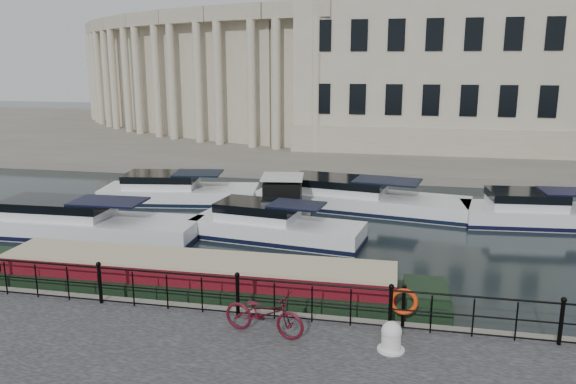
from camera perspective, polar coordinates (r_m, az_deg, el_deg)
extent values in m
plane|color=black|center=(17.62, -2.95, -10.93)|extent=(160.00, 160.00, 0.00)
cube|color=#6B665B|center=(55.17, 7.22, 5.75)|extent=(120.00, 42.00, 0.55)
cylinder|color=black|center=(16.72, -18.56, -8.90)|extent=(0.10, 0.10, 1.10)
sphere|color=black|center=(16.52, -18.71, -6.96)|extent=(0.14, 0.14, 0.14)
cylinder|color=black|center=(15.20, -5.14, -10.48)|extent=(0.10, 0.10, 1.10)
sphere|color=black|center=(14.97, -5.18, -8.38)|extent=(0.14, 0.14, 0.14)
cylinder|color=black|center=(14.64, 10.37, -11.61)|extent=(0.10, 0.10, 1.10)
sphere|color=black|center=(14.40, 10.47, -9.43)|extent=(0.14, 0.14, 0.14)
cylinder|color=black|center=(15.16, 26.00, -11.90)|extent=(0.10, 0.10, 1.10)
sphere|color=black|center=(14.93, 26.23, -9.80)|extent=(0.14, 0.14, 0.14)
cylinder|color=black|center=(15.01, -5.18, -8.73)|extent=(24.00, 0.05, 0.05)
cylinder|color=black|center=(15.20, -5.14, -10.48)|extent=(24.00, 0.04, 0.04)
cylinder|color=black|center=(15.39, -5.10, -12.09)|extent=(24.00, 0.04, 0.04)
cube|color=#ADA38C|center=(48.62, 14.15, 13.10)|extent=(20.00, 14.00, 14.00)
cube|color=#9E937F|center=(48.94, 13.76, 6.07)|extent=(20.30, 14.30, 2.00)
cube|color=#ADA38C|center=(45.23, 2.13, 11.61)|extent=(5.73, 4.06, 11.00)
cube|color=#9E937F|center=(43.54, 1.15, 18.02)|extent=(5.62, 2.73, 1.20)
cylinder|color=#ADA38C|center=(42.26, 2.89, 10.69)|extent=(0.70, 0.70, 9.80)
cylinder|color=#ADA38C|center=(43.55, -1.21, 10.77)|extent=(0.70, 0.70, 9.80)
cube|color=#ADA38C|center=(47.67, -3.60, 11.66)|extent=(5.90, 4.56, 11.00)
cube|color=#9E937F|center=(46.18, -5.16, 17.68)|extent=(5.62, 3.30, 1.20)
cylinder|color=#ADA38C|center=(44.64, -3.72, 10.80)|extent=(0.70, 0.70, 9.80)
cylinder|color=#ADA38C|center=(46.58, -7.10, 10.82)|extent=(0.70, 0.70, 9.80)
cube|color=#ADA38C|center=(51.00, -8.27, 11.64)|extent=(5.99, 4.99, 11.00)
cube|color=#9E937F|center=(49.76, -10.19, 17.19)|extent=(5.55, 3.83, 1.20)
cylinder|color=#ADA38C|center=(48.06, -9.10, 10.82)|extent=(0.70, 0.70, 9.80)
cylinder|color=#ADA38C|center=(50.50, -11.70, 10.82)|extent=(0.70, 0.70, 9.80)
cube|color=#ADA38C|center=(55.01, -11.85, 11.59)|extent=(5.99, 5.36, 11.00)
cube|color=#9E937F|center=(54.05, -13.94, 16.68)|extent=(5.40, 4.29, 1.20)
cylinder|color=#ADA38C|center=(52.25, -13.18, 10.81)|extent=(0.70, 0.70, 9.80)
cylinder|color=#ADA38C|center=(55.05, -15.05, 10.80)|extent=(0.70, 0.70, 9.80)
cube|color=#ADA38C|center=(59.52, -14.41, 11.55)|extent=(5.91, 5.64, 11.00)
cube|color=#9E937F|center=(58.84, -16.53, 16.20)|extent=(5.16, 4.70, 1.20)
cylinder|color=#ADA38C|center=(57.01, -16.07, 10.80)|extent=(0.70, 0.70, 9.80)
cylinder|color=#ADA38C|center=(60.05, -17.30, 10.81)|extent=(0.70, 0.70, 9.80)
cube|color=#ADA38C|center=(64.37, -16.08, 11.53)|extent=(5.74, 5.85, 11.00)
cube|color=#9E937F|center=(63.95, -18.15, 15.80)|extent=(4.86, 5.04, 1.20)
cylinder|color=#ADA38C|center=(62.13, -17.94, 10.82)|extent=(0.70, 0.70, 9.80)
cylinder|color=#ADA38C|center=(65.32, -18.65, 10.85)|extent=(0.70, 0.70, 9.80)
cube|color=#ADA38C|center=(69.41, -17.01, 11.55)|extent=(5.49, 5.97, 11.00)
cube|color=#9E937F|center=(69.25, -18.99, 15.48)|extent=(4.48, 5.30, 1.20)
cylinder|color=#ADA38C|center=(67.48, -18.98, 10.88)|extent=(0.70, 0.70, 9.80)
cylinder|color=#ADA38C|center=(70.74, -19.27, 10.92)|extent=(0.70, 0.70, 9.80)
cube|color=#ADA38C|center=(74.55, -17.34, 11.59)|extent=(5.16, 6.00, 11.00)
cube|color=#9E937F|center=(74.64, -19.19, 15.23)|extent=(4.04, 5.49, 1.20)
cylinder|color=#ADA38C|center=(72.93, -19.34, 10.96)|extent=(0.70, 0.70, 9.80)
cylinder|color=#ADA38C|center=(76.21, -19.30, 11.02)|extent=(0.70, 0.70, 9.80)
cube|color=#ADA38C|center=(79.70, -17.18, 11.65)|extent=(4.76, 5.95, 11.00)
cube|color=#9E937F|center=(80.01, -18.89, 15.06)|extent=(3.54, 5.60, 1.20)
cylinder|color=#ADA38C|center=(78.39, -19.17, 11.06)|extent=(0.70, 0.70, 9.80)
cylinder|color=#ADA38C|center=(81.64, -18.85, 11.13)|extent=(0.70, 0.70, 9.80)
imported|color=#4D0D1A|center=(14.18, -2.45, -12.19)|extent=(2.23, 1.15, 1.12)
cylinder|color=silver|center=(13.80, 10.44, -14.65)|extent=(0.46, 0.46, 0.48)
sphere|color=silver|center=(13.69, 10.49, -13.75)|extent=(0.48, 0.48, 0.48)
cylinder|color=silver|center=(13.90, 10.40, -15.45)|extent=(0.64, 0.64, 0.05)
cylinder|color=black|center=(14.78, 11.64, -11.39)|extent=(0.09, 0.09, 1.12)
cube|color=black|center=(14.56, 11.74, -9.38)|extent=(0.11, 0.11, 0.07)
torus|color=#F2380C|center=(14.63, 11.67, -10.85)|extent=(0.71, 0.11, 0.71)
cube|color=black|center=(18.24, -9.31, -9.90)|extent=(15.55, 2.21, 0.93)
cube|color=#5F0D17|center=(18.00, -9.38, -7.99)|extent=(12.44, 1.87, 0.72)
cube|color=#C6B48F|center=(17.86, -9.43, -6.79)|extent=(12.44, 1.94, 0.10)
cube|color=#6B665B|center=(26.11, -0.55, -2.76)|extent=(2.82, 2.46, 0.21)
cube|color=black|center=(25.85, -0.55, -0.52)|extent=(1.92, 1.92, 1.53)
cube|color=silver|center=(25.64, -0.56, 1.54)|extent=(2.11, 2.11, 0.10)
cube|color=white|center=(25.24, -19.91, -3.77)|extent=(9.79, 2.85, 1.20)
cube|color=black|center=(25.26, -19.90, -3.94)|extent=(9.89, 2.87, 0.18)
cube|color=white|center=(25.62, -22.32, -1.75)|extent=(4.43, 2.25, 0.90)
cube|color=black|center=(24.34, -17.77, -0.92)|extent=(2.96, 1.90, 0.08)
cube|color=white|center=(23.26, -1.12, -4.37)|extent=(7.33, 3.26, 1.20)
cube|color=black|center=(23.28, -1.12, -4.56)|extent=(7.41, 3.29, 0.18)
cube|color=white|center=(23.33, -3.09, -2.16)|extent=(3.42, 2.30, 0.90)
cube|color=black|center=(22.61, 0.88, -1.32)|extent=(2.33, 1.88, 0.08)
cube|color=white|center=(30.02, -10.85, -0.61)|extent=(8.32, 3.86, 1.20)
cube|color=black|center=(30.03, -10.84, -0.76)|extent=(8.41, 3.90, 0.18)
cube|color=white|center=(30.08, -12.70, 0.99)|extent=(3.89, 2.74, 0.90)
cube|color=black|center=(29.51, -9.15, 1.91)|extent=(2.66, 2.24, 0.08)
cube|color=white|center=(28.21, 7.47, -1.36)|extent=(10.68, 4.60, 1.20)
cube|color=black|center=(28.23, 7.46, -1.52)|extent=(10.79, 4.64, 0.18)
cube|color=white|center=(28.32, 5.08, 0.53)|extent=(4.99, 3.11, 0.90)
cube|color=black|center=(27.65, 10.05, 1.13)|extent=(3.40, 2.51, 0.08)
cube|color=silver|center=(27.87, 24.48, -2.63)|extent=(7.19, 3.11, 1.20)
cube|color=black|center=(27.89, 24.47, -2.78)|extent=(7.26, 3.15, 0.18)
cube|color=silver|center=(27.42, 22.98, -0.89)|extent=(3.31, 2.34, 0.90)
cube|color=black|center=(27.83, 26.39, 0.03)|extent=(2.24, 1.95, 0.08)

